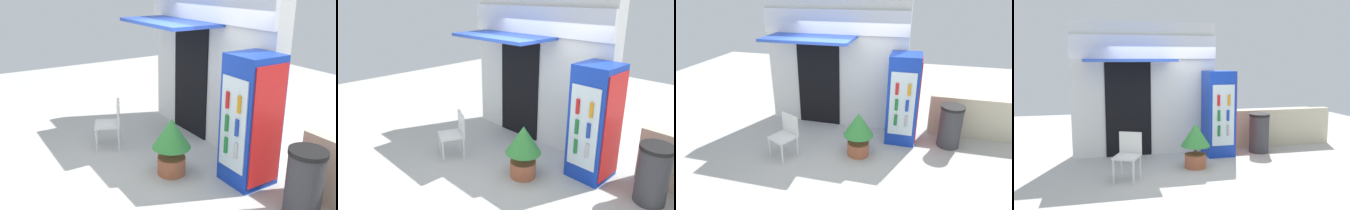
% 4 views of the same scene
% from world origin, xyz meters
% --- Properties ---
extents(ground, '(16.00, 16.00, 0.00)m').
position_xyz_m(ground, '(0.00, 0.00, 0.00)').
color(ground, beige).
extents(storefront_building, '(3.30, 1.33, 3.05)m').
position_xyz_m(storefront_building, '(-0.47, 1.46, 1.58)').
color(storefront_building, silver).
rests_on(storefront_building, ground).
extents(drink_cooler, '(0.65, 0.72, 1.95)m').
position_xyz_m(drink_cooler, '(1.19, 0.96, 0.98)').
color(drink_cooler, '#1438B2').
rests_on(drink_cooler, ground).
extents(plastic_chair, '(0.58, 0.59, 0.86)m').
position_xyz_m(plastic_chair, '(-1.00, -0.27, 0.50)').
color(plastic_chair, silver).
rests_on(plastic_chair, ground).
extents(potted_plant_near_shop, '(0.60, 0.60, 0.92)m').
position_xyz_m(potted_plant_near_shop, '(0.40, 0.11, 0.55)').
color(potted_plant_near_shop, '#AD5B3D').
rests_on(potted_plant_near_shop, ground).
extents(trash_bin, '(0.49, 0.49, 0.93)m').
position_xyz_m(trash_bin, '(2.21, 0.95, 0.47)').
color(trash_bin, '#38383D').
rests_on(trash_bin, ground).
extents(stone_boundary_wall, '(2.62, 0.22, 0.94)m').
position_xyz_m(stone_boundary_wall, '(3.10, 1.50, 0.47)').
color(stone_boundary_wall, beige).
rests_on(stone_boundary_wall, ground).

